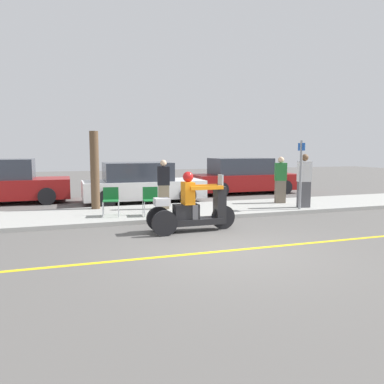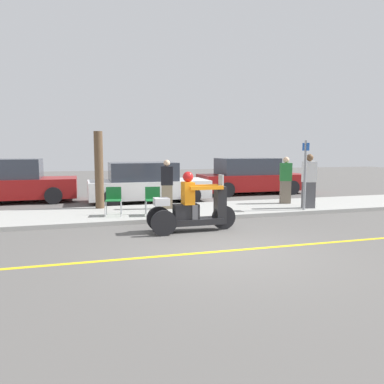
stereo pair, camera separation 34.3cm
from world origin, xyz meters
name	(u,v)px [view 2 (the right image)]	position (x,y,z in m)	size (l,w,h in m)	color
ground_plane	(226,251)	(0.00, 0.00, 0.00)	(60.00, 60.00, 0.00)	#565451
lane_stripe	(220,251)	(-0.13, 0.00, 0.00)	(24.00, 0.12, 0.01)	gold
sidewalk_strip	(173,212)	(0.00, 4.60, 0.06)	(28.00, 2.80, 0.12)	#9E9E99
motorcycle_trike	(192,210)	(-0.13, 1.96, 0.54)	(2.24, 0.70, 1.50)	black
spectator_end_of_line	(286,181)	(4.21, 4.92, 0.92)	(0.44, 0.34, 1.66)	#726656
spectator_near_curb	(309,182)	(4.38, 3.75, 0.97)	(0.45, 0.31, 1.77)	#515156
spectator_mid_group	(167,185)	(-0.11, 4.92, 0.88)	(0.41, 0.28, 1.58)	gray
folding_chair_curbside	(153,198)	(-0.76, 3.90, 0.62)	(0.50, 0.50, 0.82)	#A5A8AD
folding_chair_set_back	(114,198)	(-1.87, 4.17, 0.62)	(0.52, 0.52, 0.82)	#A5A8AD
parked_car_lot_left	(147,183)	(-0.33, 7.51, 0.73)	(4.58, 2.12, 1.54)	silver
parked_car_lot_center	(250,177)	(4.71, 8.90, 0.77)	(4.85, 2.06, 1.63)	maroon
parked_car_lot_right	(10,182)	(-5.41, 8.85, 0.78)	(4.74, 2.11, 1.67)	maroon
tree_trunk	(99,170)	(-2.20, 5.65, 1.37)	(0.28, 0.28, 2.50)	brown
street_sign	(305,172)	(4.03, 3.45, 1.32)	(0.08, 0.36, 2.20)	gray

